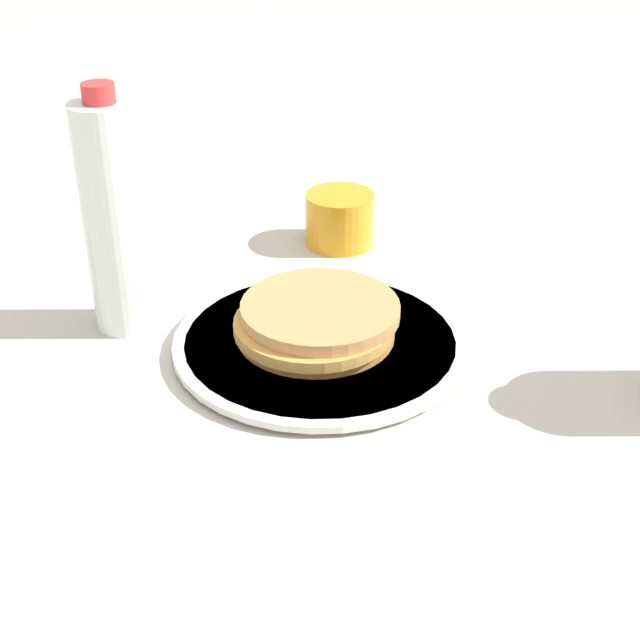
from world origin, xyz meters
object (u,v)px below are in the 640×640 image
Objects in this scene: pancake_stack at (317,321)px; juice_glass at (340,219)px; water_bottle_near at (114,218)px; plate at (320,343)px.

juice_glass is at bearing 98.26° from pancake_stack.
water_bottle_near is (-0.20, -0.00, 0.09)m from pancake_stack.
juice_glass is 0.33× the size of water_bottle_near.
pancake_stack is (-0.00, 0.00, 0.02)m from plate.
plate is 0.24m from water_bottle_near.
juice_glass is at bearing 55.70° from water_bottle_near.
water_bottle_near is (-0.21, -0.00, 0.11)m from plate.
water_bottle_near reaches higher than pancake_stack.
water_bottle_near is at bearing -178.88° from pancake_stack.
pancake_stack is 1.99× the size of juice_glass.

